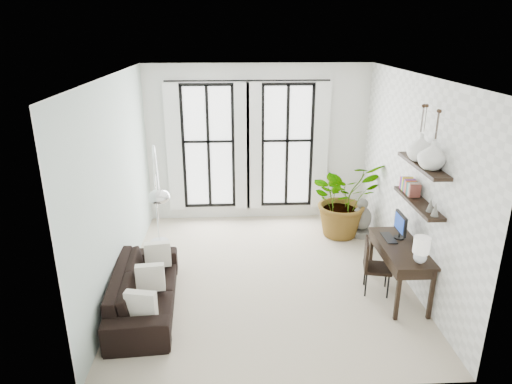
{
  "coord_description": "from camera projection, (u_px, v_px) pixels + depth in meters",
  "views": [
    {
      "loc": [
        -0.49,
        -6.55,
        3.83
      ],
      "look_at": [
        -0.14,
        0.3,
        1.36
      ],
      "focal_mm": 32.0,
      "sensor_mm": 36.0,
      "label": 1
    }
  ],
  "objects": [
    {
      "name": "desk_chair",
      "position": [
        372.0,
        263.0,
        6.89
      ],
      "size": [
        0.48,
        0.48,
        0.85
      ],
      "rotation": [
        0.0,
        0.0,
        -0.22
      ],
      "color": "black",
      "rests_on": "floor"
    },
    {
      "name": "arc_lamp",
      "position": [
        155.0,
        173.0,
        7.01
      ],
      "size": [
        0.71,
        2.3,
        2.2
      ],
      "color": "silver",
      "rests_on": "floor"
    },
    {
      "name": "vase_b",
      "position": [
        420.0,
        147.0,
        6.34
      ],
      "size": [
        0.37,
        0.37,
        0.38
      ],
      "primitive_type": "imported",
      "color": "white",
      "rests_on": "shelf_upper"
    },
    {
      "name": "wall_back",
      "position": [
        258.0,
        144.0,
        9.29
      ],
      "size": [
        4.5,
        0.0,
        4.5
      ],
      "primitive_type": "plane",
      "rotation": [
        1.57,
        0.0,
        0.0
      ],
      "color": "white",
      "rests_on": "floor"
    },
    {
      "name": "ceiling",
      "position": [
        267.0,
        76.0,
        6.39
      ],
      "size": [
        5.0,
        5.0,
        0.0
      ],
      "primitive_type": "plane",
      "color": "white",
      "rests_on": "wall_back"
    },
    {
      "name": "windows",
      "position": [
        248.0,
        147.0,
        9.22
      ],
      "size": [
        3.26,
        0.13,
        2.65
      ],
      "color": "white",
      "rests_on": "wall_back"
    },
    {
      "name": "buddha",
      "position": [
        361.0,
        220.0,
        8.84
      ],
      "size": [
        0.42,
        0.42,
        0.76
      ],
      "color": "slate",
      "rests_on": "floor"
    },
    {
      "name": "wall_shelves",
      "position": [
        419.0,
        186.0,
        6.42
      ],
      "size": [
        0.25,
        1.3,
        0.6
      ],
      "color": "black",
      "rests_on": "wall_right"
    },
    {
      "name": "wall_right",
      "position": [
        411.0,
        181.0,
        7.04
      ],
      "size": [
        0.0,
        5.0,
        5.0
      ],
      "primitive_type": "plane",
      "rotation": [
        1.57,
        0.0,
        -1.57
      ],
      "color": "white",
      "rests_on": "floor"
    },
    {
      "name": "plant",
      "position": [
        344.0,
        198.0,
        8.74
      ],
      "size": [
        1.69,
        1.59,
        1.5
      ],
      "primitive_type": "imported",
      "rotation": [
        0.0,
        0.0,
        0.38
      ],
      "color": "#2D7228",
      "rests_on": "floor"
    },
    {
      "name": "wall_left",
      "position": [
        117.0,
        186.0,
        6.83
      ],
      "size": [
        0.0,
        5.0,
        5.0
      ],
      "primitive_type": "plane",
      "rotation": [
        1.57,
        0.0,
        1.57
      ],
      "color": "silver",
      "rests_on": "floor"
    },
    {
      "name": "floor",
      "position": [
        266.0,
        276.0,
        7.48
      ],
      "size": [
        5.0,
        5.0,
        0.0
      ],
      "primitive_type": "plane",
      "color": "beige",
      "rests_on": "ground"
    },
    {
      "name": "sofa",
      "position": [
        144.0,
        289.0,
        6.51
      ],
      "size": [
        0.99,
        2.2,
        0.63
      ],
      "primitive_type": "imported",
      "rotation": [
        0.0,
        0.0,
        1.64
      ],
      "color": "black",
      "rests_on": "floor"
    },
    {
      "name": "throw_pillows",
      "position": [
        150.0,
        278.0,
        6.46
      ],
      "size": [
        0.4,
        1.52,
        0.4
      ],
      "color": "silver",
      "rests_on": "sofa"
    },
    {
      "name": "desk",
      "position": [
        402.0,
        251.0,
        6.66
      ],
      "size": [
        0.58,
        1.38,
        1.21
      ],
      "color": "black",
      "rests_on": "floor"
    },
    {
      "name": "vase_a",
      "position": [
        432.0,
        155.0,
        5.96
      ],
      "size": [
        0.37,
        0.37,
        0.38
      ],
      "primitive_type": "imported",
      "color": "white",
      "rests_on": "shelf_upper"
    }
  ]
}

